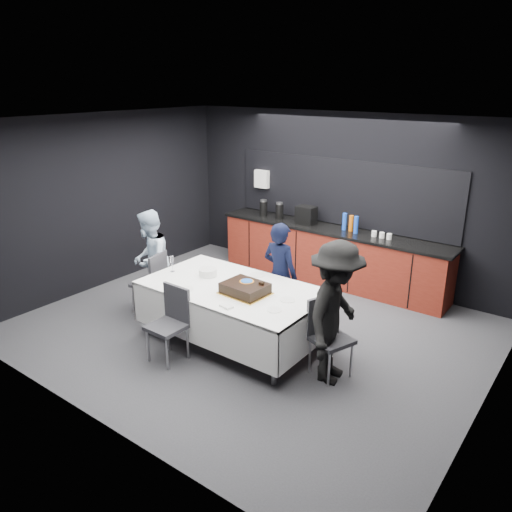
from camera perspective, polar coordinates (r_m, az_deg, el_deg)
The scene contains 18 objects.
ground at distance 6.99m, azimuth -0.50°, elevation -8.36°, with size 6.00×6.00×0.00m, color #3E3F43.
room_shell at distance 6.34m, azimuth -0.54°, elevation 6.66°, with size 6.04×5.04×2.82m.
kitchenette at distance 8.51m, azimuth 8.47°, elevation 0.61°, with size 4.10×0.64×2.05m.
party_table at distance 6.43m, azimuth -2.68°, elevation -4.63°, with size 2.32×1.32×0.78m.
cake_assembly at distance 6.13m, azimuth -1.25°, elevation -3.73°, with size 0.58×0.49×0.17m.
plate_stack at distance 6.72m, azimuth -5.52°, elevation -1.87°, with size 0.24×0.24×0.10m, color white.
loose_plate_near at distance 6.34m, azimuth -8.04°, elevation -3.77°, with size 0.20×0.20×0.01m, color white.
loose_plate_right_a at distance 6.00m, azimuth 3.63°, elevation -5.02°, with size 0.19×0.19×0.01m, color white.
loose_plate_right_b at distance 5.74m, azimuth 2.11°, elevation -6.16°, with size 0.18×0.18×0.01m, color white.
loose_plate_far at distance 6.73m, azimuth 0.13°, elevation -2.17°, with size 0.21×0.21×0.01m, color white.
fork_pile at distance 5.81m, azimuth -3.40°, elevation -5.74°, with size 0.16×0.10×0.02m, color white.
champagne_flute at distance 6.90m, azimuth -9.59°, elevation -0.52°, with size 0.06×0.06×0.22m.
chair_left at distance 7.43m, azimuth -11.71°, elevation -2.52°, with size 0.51×0.51×0.92m.
chair_right at distance 5.88m, azimuth 8.14°, elevation -8.42°, with size 0.54×0.54×0.92m.
chair_near at distance 6.19m, azimuth -9.67°, elevation -7.02°, with size 0.43×0.43×0.92m.
person_center at distance 6.86m, azimuth 2.77°, elevation -2.14°, with size 0.54×0.35×1.48m, color black.
person_left at distance 7.55m, azimuth -12.01°, elevation -0.45°, with size 0.73×0.57×1.50m, color silver.
person_right at distance 5.62m, azimuth 9.05°, elevation -6.46°, with size 1.07×0.62×1.66m, color black.
Camera 1 is at (3.75, -4.92, 3.27)m, focal length 35.00 mm.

